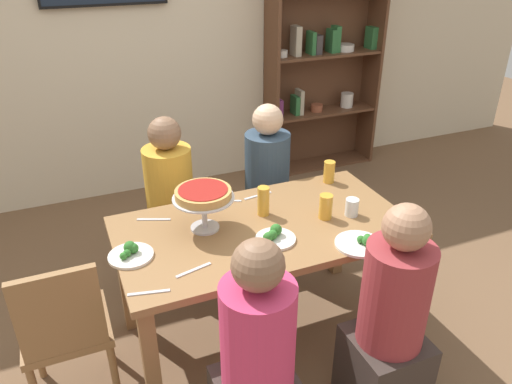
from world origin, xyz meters
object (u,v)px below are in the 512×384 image
object	(u,v)px
bookshelf	(322,49)
cutlery_fork_near	(154,219)
cutlery_spare_fork	(226,201)
dining_table	(263,241)
deep_dish_pizza_stand	(203,197)
diner_near_right	(389,331)
beer_glass_amber_short	(263,201)
beer_glass_amber_spare	(329,172)
salad_plate_far_diner	(130,253)
cutlery_knife_far	(194,270)
diner_near_left	(258,376)
diner_far_right	(267,197)
salad_plate_near_diner	(361,243)
chair_head_west	(65,328)
salad_plate_spare	(274,236)
water_glass_clear_near	(352,207)
cutlery_fork_far	(149,293)
beer_glass_amber_tall	(326,207)
cutlery_knife_near	(258,196)
diner_far_left	(172,214)

from	to	relation	value
bookshelf	cutlery_fork_near	world-z (taller)	bookshelf
cutlery_spare_fork	dining_table	bearing A→B (deg)	129.05
deep_dish_pizza_stand	dining_table	bearing A→B (deg)	-17.23
diner_near_right	beer_glass_amber_short	distance (m)	0.91
bookshelf	beer_glass_amber_spare	xyz separation A→B (m)	(-0.89, -1.70, -0.34)
salad_plate_far_diner	diner_near_right	bearing A→B (deg)	-33.75
cutlery_knife_far	deep_dish_pizza_stand	bearing A→B (deg)	50.56
diner_near_left	cutlery_fork_near	xyz separation A→B (m)	(-0.19, 0.98, 0.25)
diner_far_right	cutlery_knife_far	distance (m)	1.25
salad_plate_near_diner	salad_plate_far_diner	world-z (taller)	salad_plate_far_diner
chair_head_west	salad_plate_spare	bearing A→B (deg)	-2.91
chair_head_west	deep_dish_pizza_stand	distance (m)	0.89
dining_table	deep_dish_pizza_stand	size ratio (longest dim) A/B	4.85
diner_near_left	chair_head_west	bearing A→B (deg)	49.68
salad_plate_near_diner	water_glass_clear_near	xyz separation A→B (m)	(0.12, 0.27, 0.03)
salad_plate_spare	cutlery_fork_far	bearing A→B (deg)	-165.85
diner_near_left	cutlery_spare_fork	xyz separation A→B (m)	(0.23, 1.03, 0.25)
chair_head_west	beer_glass_amber_tall	distance (m)	1.42
beer_glass_amber_spare	cutlery_spare_fork	xyz separation A→B (m)	(-0.67, 0.01, -0.07)
bookshelf	salad_plate_near_diner	xyz separation A→B (m)	(-1.10, -2.38, -0.40)
bookshelf	cutlery_knife_near	distance (m)	2.22
diner_near_left	salad_plate_spare	distance (m)	0.69
salad_plate_near_diner	water_glass_clear_near	distance (m)	0.30
beer_glass_amber_short	cutlery_fork_far	bearing A→B (deg)	-149.41
salad_plate_near_diner	beer_glass_amber_short	bearing A→B (deg)	124.55
salad_plate_far_diner	beer_glass_amber_spare	world-z (taller)	beer_glass_amber_spare
chair_head_west	cutlery_spare_fork	distance (m)	1.07
diner_far_right	cutlery_knife_near	bearing A→B (deg)	-30.77
beer_glass_amber_tall	water_glass_clear_near	size ratio (longest dim) A/B	1.41
dining_table	beer_glass_amber_short	size ratio (longest dim) A/B	9.34
deep_dish_pizza_stand	chair_head_west	bearing A→B (deg)	-165.91
chair_head_west	water_glass_clear_near	world-z (taller)	chair_head_west
bookshelf	salad_plate_far_diner	bearing A→B (deg)	-136.68
cutlery_knife_far	chair_head_west	bearing A→B (deg)	153.11
cutlery_fork_far	diner_near_right	bearing A→B (deg)	-8.61
dining_table	diner_far_left	size ratio (longest dim) A/B	1.33
dining_table	diner_near_right	distance (m)	0.78
beer_glass_amber_tall	salad_plate_spare	bearing A→B (deg)	-164.88
dining_table	salad_plate_far_diner	size ratio (longest dim) A/B	7.14
diner_far_right	beer_glass_amber_short	xyz separation A→B (m)	(-0.29, -0.60, 0.33)
bookshelf	diner_far_left	size ratio (longest dim) A/B	1.92
diner_far_left	deep_dish_pizza_stand	size ratio (longest dim) A/B	3.65
diner_far_right	beer_glass_amber_short	distance (m)	0.74
bookshelf	salad_plate_far_diner	xyz separation A→B (m)	(-2.16, -2.03, -0.39)
bookshelf	deep_dish_pizza_stand	bearing A→B (deg)	-132.30
diner_far_left	cutlery_knife_near	bearing A→B (deg)	46.50
cutlery_fork_far	cutlery_spare_fork	bearing A→B (deg)	60.35
dining_table	salad_plate_far_diner	xyz separation A→B (m)	(-0.69, -0.02, 0.12)
dining_table	cutlery_knife_far	distance (m)	0.52
salad_plate_far_diner	cutlery_spare_fork	world-z (taller)	salad_plate_far_diner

